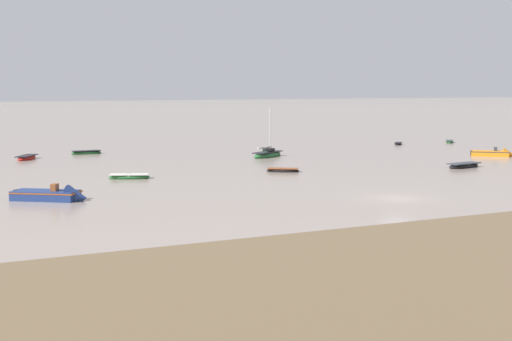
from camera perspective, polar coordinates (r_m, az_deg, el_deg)
ground_plane at (r=59.59m, az=11.02°, el=-2.17°), size 800.00×800.00×0.00m
rowboat_moored_0 at (r=83.90m, az=16.02°, el=0.36°), size 4.78×2.29×0.72m
sailboat_moored_0 at (r=92.93m, az=0.92°, el=1.26°), size 5.96×4.67×6.59m
motorboat_moored_2 at (r=98.81m, az=18.37°, el=1.23°), size 5.36×4.96×1.87m
rowboat_moored_1 at (r=114.60m, az=11.12°, el=2.08°), size 2.74×2.83×0.46m
rowboat_moored_2 at (r=120.38m, az=14.98°, el=2.20°), size 3.08×3.20×0.52m
rowboat_moored_3 at (r=99.51m, az=-13.20°, el=1.38°), size 4.02×1.43×0.63m
rowboat_moored_5 at (r=76.67m, az=2.13°, el=0.01°), size 3.56×2.94×0.55m
rowboat_moored_6 at (r=72.11m, az=-9.94°, el=-0.49°), size 4.25×2.80×0.64m
motorboat_moored_4 at (r=59.65m, az=-15.41°, el=-2.00°), size 6.15×5.24×2.08m
rowboat_moored_7 at (r=94.15m, az=-17.58°, el=0.96°), size 3.52×4.55×0.69m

